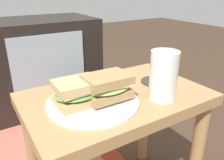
# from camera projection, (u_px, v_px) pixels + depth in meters

# --- Properties ---
(side_table) EXTENTS (0.56, 0.36, 0.46)m
(side_table) POSITION_uv_depth(u_px,v_px,m) (116.00, 119.00, 0.75)
(side_table) COLOR #A37A4C
(side_table) RESTS_ON ground
(tv_cabinet) EXTENTS (0.96, 0.46, 0.58)m
(tv_cabinet) POSITION_uv_depth(u_px,v_px,m) (21.00, 67.00, 1.47)
(tv_cabinet) COLOR black
(tv_cabinet) RESTS_ON ground
(plate) EXTENTS (0.26, 0.26, 0.01)m
(plate) POSITION_uv_depth(u_px,v_px,m) (93.00, 102.00, 0.65)
(plate) COLOR silver
(plate) RESTS_ON side_table
(sandwich_front) EXTENTS (0.13, 0.10, 0.07)m
(sandwich_front) POSITION_uv_depth(u_px,v_px,m) (77.00, 92.00, 0.62)
(sandwich_front) COLOR tan
(sandwich_front) RESTS_ON plate
(sandwich_back) EXTENTS (0.14, 0.10, 0.07)m
(sandwich_back) POSITION_uv_depth(u_px,v_px,m) (107.00, 86.00, 0.64)
(sandwich_back) COLOR #9E7A4C
(sandwich_back) RESTS_ON plate
(beer_glass) EXTENTS (0.08, 0.08, 0.14)m
(beer_glass) POSITION_uv_depth(u_px,v_px,m) (163.00, 76.00, 0.66)
(beer_glass) COLOR silver
(beer_glass) RESTS_ON side_table
(coaster) EXTENTS (0.10, 0.10, 0.01)m
(coaster) POSITION_uv_depth(u_px,v_px,m) (155.00, 81.00, 0.80)
(coaster) COLOR #332D28
(coaster) RESTS_ON side_table
(paper_bag) EXTENTS (0.20, 0.19, 0.35)m
(paper_bag) POSITION_uv_depth(u_px,v_px,m) (94.00, 106.00, 1.24)
(paper_bag) COLOR tan
(paper_bag) RESTS_ON ground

